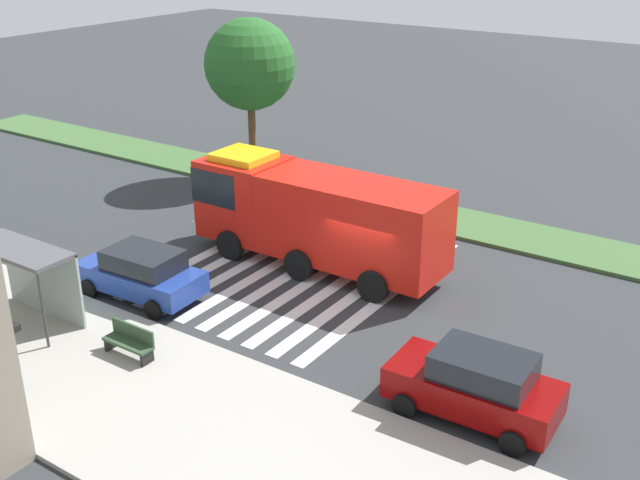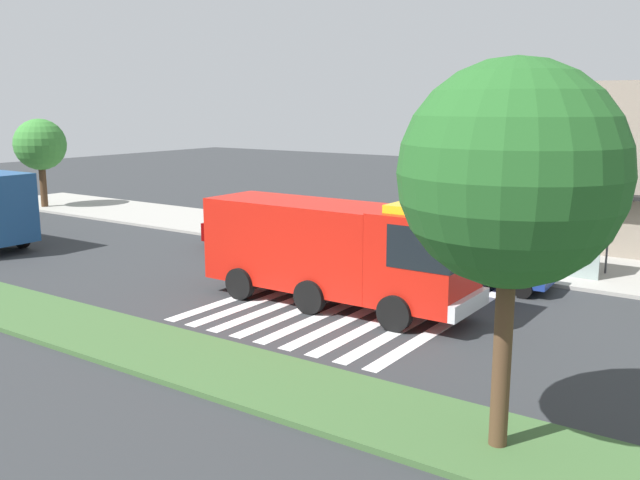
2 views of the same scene
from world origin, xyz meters
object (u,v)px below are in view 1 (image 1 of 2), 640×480
Objects in this scene: parked_car_west at (476,384)px; bus_stop_shelter at (31,266)px; parked_car_mid at (141,273)px; fire_truck at (309,211)px; median_tree_west at (250,65)px; bench_near_shelter at (130,341)px.

parked_car_west is 13.46m from bus_stop_shelter.
bus_stop_shelter reaches higher than parked_car_mid.
parked_car_mid is at bearing 59.65° from fire_truck.
bus_stop_shelter is 0.48× the size of median_tree_west.
bench_near_shelter is at bearing 128.25° from parked_car_mid.
bus_stop_shelter is at bearing 0.61° from bench_near_shelter.
parked_car_west is 0.98× the size of parked_car_mid.
parked_car_west is 9.56m from bench_near_shelter.
bus_stop_shelter reaches higher than parked_car_west.
fire_truck reaches higher than parked_car_west.
bus_stop_shelter reaches higher than bench_near_shelter.
bench_near_shelter is 17.00m from median_tree_west.
fire_truck is 9.34m from bus_stop_shelter.
fire_truck is at bearing 139.95° from median_tree_west.
fire_truck is 10.62m from median_tree_west.
parked_car_west reaches higher than parked_car_mid.
bench_near_shelter is at bearing 16.24° from parked_car_west.
median_tree_west is (7.71, -6.48, 3.36)m from fire_truck.
parked_car_mid reaches higher than bench_near_shelter.
bus_stop_shelter is at bearing 11.17° from parked_car_west.
parked_car_mid is at bearing -48.86° from bench_near_shelter.
bus_stop_shelter is (13.10, 2.97, 0.96)m from parked_car_west.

